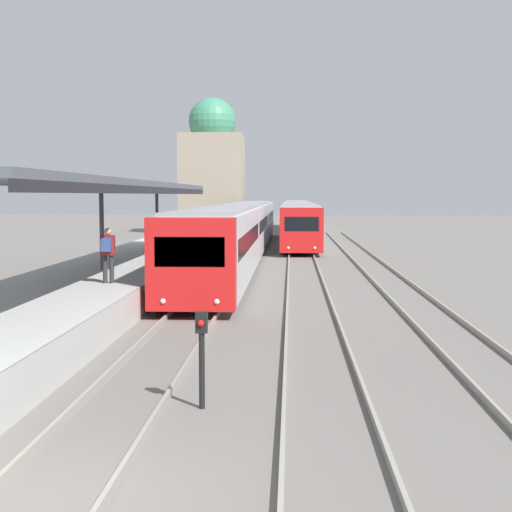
{
  "coord_description": "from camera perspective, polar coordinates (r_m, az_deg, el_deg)",
  "views": [
    {
      "loc": [
        2.87,
        -7.75,
        3.6
      ],
      "look_at": [
        1.74,
        15.26,
        1.62
      ],
      "focal_mm": 50.0,
      "sensor_mm": 36.0,
      "label": 1
    }
  ],
  "objects": [
    {
      "name": "platform_canopy",
      "position": [
        25.81,
        -12.2,
        5.6
      ],
      "size": [
        4.0,
        26.13,
        3.13
      ],
      "color": "#4C515B",
      "rests_on": "station_platform"
    },
    {
      "name": "train_near",
      "position": [
        42.22,
        -1.09,
        2.33
      ],
      "size": [
        2.6,
        44.1,
        3.07
      ],
      "color": "red",
      "rests_on": "ground_plane"
    },
    {
      "name": "track_middle_line",
      "position": [
        8.53,
        7.09,
        -19.54
      ],
      "size": [
        1.5,
        120.0,
        0.15
      ],
      "color": "gray",
      "rests_on": "ground_plane"
    },
    {
      "name": "train_far",
      "position": [
        62.6,
        3.38,
        3.13
      ],
      "size": [
        2.55,
        43.39,
        2.99
      ],
      "color": "red",
      "rests_on": "ground_plane"
    },
    {
      "name": "distant_domed_building",
      "position": [
        66.73,
        -3.5,
        6.83
      ],
      "size": [
        5.69,
        5.69,
        12.55
      ],
      "color": "gray",
      "rests_on": "ground_plane"
    },
    {
      "name": "signal_post_near",
      "position": [
        12.09,
        -4.37,
        -7.36
      ],
      "size": [
        0.2,
        0.22,
        1.66
      ],
      "color": "black",
      "rests_on": "ground_plane"
    },
    {
      "name": "track_platform_line",
      "position": [
        8.98,
        -16.99,
        -18.42
      ],
      "size": [
        1.51,
        120.0,
        0.15
      ],
      "color": "gray",
      "rests_on": "ground_plane"
    },
    {
      "name": "person_on_platform",
      "position": [
        21.82,
        -11.78,
        0.42
      ],
      "size": [
        0.4,
        0.4,
        1.66
      ],
      "color": "#2D2D33",
      "rests_on": "station_platform"
    },
    {
      "name": "ground_plane",
      "position": [
        9.01,
        -16.97,
        -18.86
      ],
      "size": [
        240.0,
        240.0,
        0.0
      ],
      "primitive_type": "plane",
      "color": "slate"
    }
  ]
}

